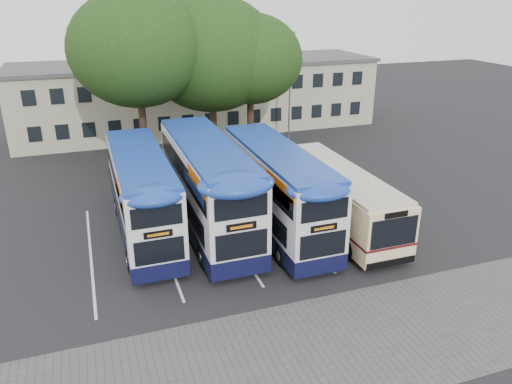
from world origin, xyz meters
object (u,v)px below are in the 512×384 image
Objects in this scene: bus_dd_mid at (208,183)px; tree_left at (137,49)px; tree_mid at (211,54)px; bus_dd_right at (277,186)px; bus_dd_left at (142,192)px; tree_right at (250,59)px; bus_single at (337,194)px; lamp_post at (290,82)px.

tree_left is at bearing 100.23° from bus_dd_mid.
bus_dd_right is (-0.05, -13.22, -5.30)m from tree_mid.
tree_mid is 1.12× the size of bus_dd_left.
tree_mid is at bearing 73.94° from bus_dd_mid.
tree_left is 1.15× the size of tree_right.
bus_dd_mid is 3.63m from bus_dd_right.
bus_dd_left is at bearing 172.77° from bus_dd_mid.
tree_left is at bearing 114.09° from bus_dd_right.
tree_mid reaches higher than bus_dd_right.
tree_mid is at bearing 89.80° from bus_dd_right.
tree_right is at bearing -16.83° from tree_mid.
bus_single is (6.71, -1.70, -0.86)m from bus_dd_mid.
tree_left is 12.14m from bus_dd_mid.
tree_right is 13.62m from bus_dd_right.
bus_dd_mid is 6.98m from bus_single.
bus_dd_left is 3.39m from bus_dd_mid.
tree_right reaches higher than bus_single.
tree_left is at bearing -165.31° from tree_mid.
tree_right reaches higher than lamp_post.
tree_right is 13.98m from bus_single.
tree_right reaches higher than bus_dd_left.
bus_dd_left is 6.96m from bus_dd_right.
bus_single is (3.28, -13.61, -5.99)m from tree_mid.
tree_right is (2.69, -0.81, -0.39)m from tree_mid.
tree_left reaches higher than lamp_post.
bus_dd_right reaches higher than bus_dd_left.
tree_left is 1.05× the size of bus_dd_mid.
bus_dd_mid is at bearing -79.77° from tree_left.
bus_dd_left reaches higher than bus_single.
bus_single is at bearing -11.90° from bus_dd_left.
bus_dd_mid reaches higher than bus_single.
tree_mid is 14.38m from bus_dd_left.
bus_dd_mid reaches higher than bus_dd_left.
lamp_post is at bearing 16.66° from tree_mid.
lamp_post is at bearing 64.98° from bus_dd_right.
bus_dd_right is at bearing -115.02° from lamp_post.
bus_dd_right is 1.02× the size of bus_single.
bus_single is at bearing -103.69° from lamp_post.
bus_dd_mid is 1.07× the size of bus_dd_right.
lamp_post reaches higher than bus_single.
bus_dd_mid is at bearing -126.91° from lamp_post.
bus_dd_left is at bearing 165.65° from bus_dd_right.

